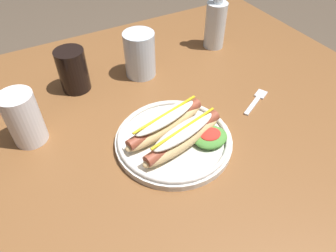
{
  "coord_description": "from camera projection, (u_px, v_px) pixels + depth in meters",
  "views": [
    {
      "loc": [
        -0.25,
        -0.51,
        1.28
      ],
      "look_at": [
        0.0,
        -0.04,
        0.77
      ],
      "focal_mm": 33.21,
      "sensor_mm": 36.0,
      "label": 1
    }
  ],
  "objects": [
    {
      "name": "ground_plane",
      "position": [
        163.0,
        252.0,
        1.3
      ],
      "size": [
        8.0,
        8.0,
        0.0
      ],
      "primitive_type": "plane",
      "color": "brown"
    },
    {
      "name": "soda_cup",
      "position": [
        73.0,
        70.0,
        0.85
      ],
      "size": [
        0.08,
        0.08,
        0.12
      ],
      "primitive_type": "cylinder",
      "color": "black",
      "rests_on": "dining_table"
    },
    {
      "name": "fork",
      "position": [
        256.0,
        100.0,
        0.85
      ],
      "size": [
        0.12,
        0.07,
        0.0
      ],
      "rotation": [
        0.0,
        0.0,
        0.47
      ],
      "color": "silver",
      "rests_on": "dining_table"
    },
    {
      "name": "water_cup",
      "position": [
        140.0,
        54.0,
        0.9
      ],
      "size": [
        0.09,
        0.09,
        0.13
      ],
      "primitive_type": "cylinder",
      "color": "silver",
      "rests_on": "dining_table"
    },
    {
      "name": "glass_bottle",
      "position": [
        216.0,
        22.0,
        1.0
      ],
      "size": [
        0.07,
        0.07,
        0.23
      ],
      "color": "silver",
      "rests_on": "dining_table"
    },
    {
      "name": "extra_cup",
      "position": [
        24.0,
        118.0,
        0.7
      ],
      "size": [
        0.08,
        0.08,
        0.13
      ],
      "primitive_type": "cylinder",
      "color": "white",
      "rests_on": "dining_table"
    },
    {
      "name": "hot_dog_plate",
      "position": [
        176.0,
        135.0,
        0.72
      ],
      "size": [
        0.27,
        0.27,
        0.08
      ],
      "color": "silver",
      "rests_on": "dining_table"
    },
    {
      "name": "dining_table",
      "position": [
        160.0,
        147.0,
        0.84
      ],
      "size": [
        1.35,
        1.09,
        0.74
      ],
      "color": "brown",
      "rests_on": "ground_plane"
    }
  ]
}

